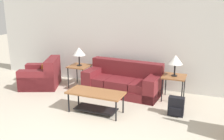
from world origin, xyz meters
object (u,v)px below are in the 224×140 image
side_table_left (80,68)px  backpack (176,107)px  table_lamp_right (175,60)px  table_lamp_left (79,52)px  couch (123,82)px  side_table_right (174,78)px  coffee_table (96,97)px  armchair (42,76)px

side_table_left → backpack: (2.78, -0.86, -0.35)m
table_lamp_right → table_lamp_left: bearing=180.0°
couch → table_lamp_left: table_lamp_left is taller
side_table_right → table_lamp_left: bearing=180.0°
coffee_table → side_table_right: (1.42, 1.37, 0.20)m
couch → side_table_right: couch is taller
side_table_right → backpack: (0.20, -0.86, -0.35)m
couch → armchair: bearing=-171.4°
table_lamp_left → backpack: (2.78, -0.86, -0.80)m
table_lamp_right → couch: bearing=-178.0°
armchair → table_lamp_left: table_lamp_left is taller
side_table_right → table_lamp_right: table_lamp_right is taller
couch → armchair: size_ratio=1.55×
side_table_right → table_lamp_right: 0.45m
side_table_right → backpack: size_ratio=1.48×
table_lamp_right → coffee_table: bearing=-136.1°
couch → backpack: (1.48, -0.82, -0.10)m
armchair → backpack: armchair is taller
couch → coffee_table: couch is taller
armchair → table_lamp_right: bearing=6.3°
table_lamp_left → table_lamp_right: 2.58m
armchair → backpack: bearing=-7.1°
side_table_right → side_table_left: bearing=180.0°
armchair → side_table_right: bearing=6.3°
coffee_table → side_table_left: side_table_left is taller
armchair → table_lamp_right: table_lamp_right is taller
coffee_table → side_table_left: (-1.16, 1.37, 0.20)m
side_table_left → table_lamp_left: bearing=126.9°
side_table_right → coffee_table: bearing=-136.1°
couch → side_table_left: size_ratio=3.30×
armchair → couch: bearing=8.6°
side_table_right → table_lamp_left: (-2.58, 0.00, 0.45)m
armchair → side_table_right: armchair is taller
table_lamp_right → backpack: size_ratio=1.24×
coffee_table → armchair: bearing=155.6°
armchair → side_table_right: (3.57, 0.39, 0.26)m
couch → table_lamp_left: size_ratio=3.92×
side_table_left → couch: bearing=-1.9°
coffee_table → table_lamp_left: table_lamp_left is taller
couch → table_lamp_right: bearing=2.0°
side_table_left → side_table_right: (2.58, 0.00, 0.00)m
armchair → table_lamp_left: size_ratio=2.53×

